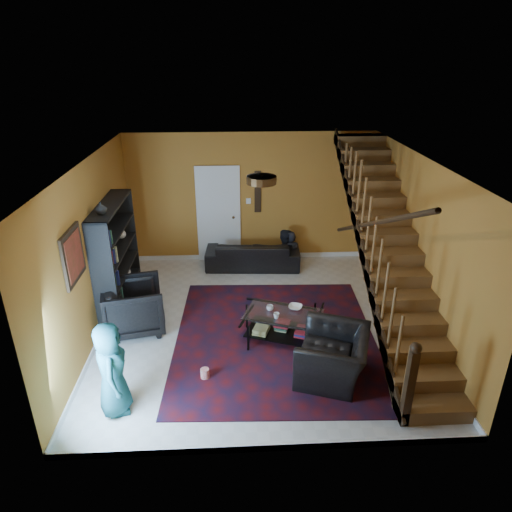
{
  "coord_description": "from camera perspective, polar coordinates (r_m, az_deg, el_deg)",
  "views": [
    {
      "loc": [
        -0.38,
        -6.67,
        4.29
      ],
      "look_at": [
        -0.01,
        0.4,
        1.1
      ],
      "focal_mm": 32.0,
      "sensor_mm": 36.0,
      "label": 1
    }
  ],
  "objects": [
    {
      "name": "armchair_right",
      "position": [
        6.7,
        9.57,
        -12.15
      ],
      "size": [
        1.25,
        1.33,
        0.7
      ],
      "primitive_type": "imported",
      "rotation": [
        0.0,
        0.0,
        -1.91
      ],
      "color": "black",
      "rests_on": "floor"
    },
    {
      "name": "popcorn_bucket",
      "position": [
        6.75,
        -6.41,
        -14.36
      ],
      "size": [
        0.13,
        0.13,
        0.14
      ],
      "primitive_type": "cylinder",
      "rotation": [
        0.0,
        0.0,
        -0.03
      ],
      "color": "red",
      "rests_on": "rug"
    },
    {
      "name": "person_adult_a",
      "position": [
        9.99,
        4.21,
        -0.19
      ],
      "size": [
        0.47,
        0.33,
        1.24
      ],
      "primitive_type": "imported",
      "rotation": [
        0.0,
        0.0,
        3.05
      ],
      "color": "black",
      "rests_on": "sofa"
    },
    {
      "name": "vase",
      "position": [
        7.39,
        -18.84,
        5.69
      ],
      "size": [
        0.18,
        0.18,
        0.19
      ],
      "primitive_type": "imported",
      "color": "#999999",
      "rests_on": "bookshelf"
    },
    {
      "name": "person_child",
      "position": [
        6.16,
        -17.62,
        -13.31
      ],
      "size": [
        0.53,
        0.7,
        1.29
      ],
      "primitive_type": "imported",
      "rotation": [
        0.0,
        0.0,
        1.77
      ],
      "color": "#174E59",
      "rests_on": "armchair_left"
    },
    {
      "name": "cup_a",
      "position": [
        7.4,
        1.75,
        -6.51
      ],
      "size": [
        0.12,
        0.12,
        0.09
      ],
      "primitive_type": "imported",
      "rotation": [
        0.0,
        0.0,
        -0.1
      ],
      "color": "#999999",
      "rests_on": "coffee_table"
    },
    {
      "name": "sofa",
      "position": [
        9.82,
        -0.41,
        0.24
      ],
      "size": [
        2.05,
        0.91,
        0.58
      ],
      "primitive_type": "imported",
      "rotation": [
        0.0,
        0.0,
        3.08
      ],
      "color": "black",
      "rests_on": "floor"
    },
    {
      "name": "cup_b",
      "position": [
        7.2,
        2.56,
        -7.48
      ],
      "size": [
        0.12,
        0.12,
        0.09
      ],
      "primitive_type": "imported",
      "rotation": [
        0.0,
        0.0,
        -0.26
      ],
      "color": "#999999",
      "rests_on": "coffee_table"
    },
    {
      "name": "armchair_left",
      "position": [
        7.83,
        -14.99,
        -6.15
      ],
      "size": [
        1.13,
        1.11,
        0.87
      ],
      "primitive_type": "imported",
      "rotation": [
        0.0,
        0.0,
        1.79
      ],
      "color": "black",
      "rests_on": "floor"
    },
    {
      "name": "floor",
      "position": [
        7.93,
        0.22,
        -8.46
      ],
      "size": [
        5.5,
        5.5,
        0.0
      ],
      "primitive_type": "plane",
      "color": "beige",
      "rests_on": "ground"
    },
    {
      "name": "ceiling_fixture",
      "position": [
        6.08,
        0.69,
        9.5
      ],
      "size": [
        0.4,
        0.4,
        0.1
      ],
      "primitive_type": "cylinder",
      "color": "#3F2814",
      "rests_on": "room"
    },
    {
      "name": "door",
      "position": [
        9.95,
        -4.7,
        5.01
      ],
      "size": [
        0.82,
        0.05,
        2.05
      ],
      "primitive_type": "cube",
      "color": "silver",
      "rests_on": "floor"
    },
    {
      "name": "staircase",
      "position": [
        7.68,
        16.26,
        1.14
      ],
      "size": [
        0.95,
        5.02,
        3.18
      ],
      "color": "brown",
      "rests_on": "floor"
    },
    {
      "name": "bookshelf",
      "position": [
        8.24,
        -16.95,
        -0.65
      ],
      "size": [
        0.35,
        1.8,
        2.0
      ],
      "color": "black",
      "rests_on": "floor"
    },
    {
      "name": "coffee_table",
      "position": [
        7.45,
        3.4,
        -8.49
      ],
      "size": [
        1.38,
        1.08,
        0.46
      ],
      "rotation": [
        0.0,
        0.0,
        -0.36
      ],
      "color": "black",
      "rests_on": "floor"
    },
    {
      "name": "room",
      "position": [
        9.1,
        -8.67,
        -3.81
      ],
      "size": [
        5.5,
        5.5,
        5.5
      ],
      "color": "#AB6826",
      "rests_on": "ground"
    },
    {
      "name": "rug",
      "position": [
        7.57,
        2.43,
        -10.18
      ],
      "size": [
        3.35,
        3.79,
        0.02
      ],
      "primitive_type": "cube",
      "rotation": [
        0.0,
        0.0,
        -0.04
      ],
      "color": "#490D10",
      "rests_on": "floor"
    },
    {
      "name": "framed_picture",
      "position": [
        6.67,
        -21.91,
        0.04
      ],
      "size": [
        0.04,
        0.74,
        0.74
      ],
      "primitive_type": "cube",
      "color": "maroon",
      "rests_on": "room"
    },
    {
      "name": "wall_hanging",
      "position": [
        9.8,
        0.22,
        8.02
      ],
      "size": [
        0.14,
        0.03,
        0.9
      ],
      "primitive_type": "cube",
      "color": "black",
      "rests_on": "room"
    },
    {
      "name": "bowl",
      "position": [
        7.48,
        4.94,
        -6.4
      ],
      "size": [
        0.28,
        0.28,
        0.05
      ],
      "primitive_type": "imported",
      "rotation": [
        0.0,
        0.0,
        -0.32
      ],
      "color": "#999999",
      "rests_on": "coffee_table"
    },
    {
      "name": "person_adult_b",
      "position": [
        9.96,
        3.47,
        -0.11
      ],
      "size": [
        0.65,
        0.52,
        1.27
      ],
      "primitive_type": "imported",
      "rotation": [
        0.0,
        0.0,
        3.07
      ],
      "color": "black",
      "rests_on": "sofa"
    }
  ]
}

